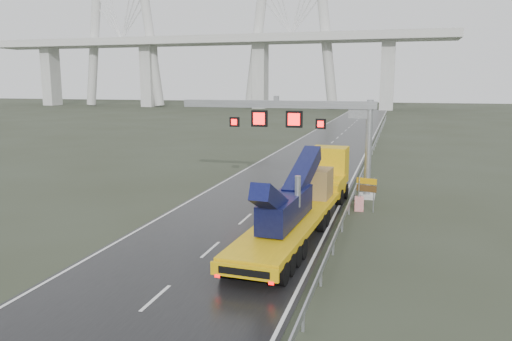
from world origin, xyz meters
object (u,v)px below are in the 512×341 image
(exit_sign_pair, at_px, (366,188))
(heavy_haul_truck, at_px, (308,193))
(sign_gantry, at_px, (304,121))
(striped_barrier, at_px, (359,204))

(exit_sign_pair, bearing_deg, heavy_haul_truck, -121.40)
(sign_gantry, distance_m, heavy_haul_truck, 8.33)
(heavy_haul_truck, bearing_deg, striped_barrier, 51.16)
(heavy_haul_truck, xyz_separation_m, exit_sign_pair, (3.30, 3.08, -0.14))
(sign_gantry, height_order, striped_barrier, sign_gantry)
(exit_sign_pair, relative_size, striped_barrier, 2.34)
(striped_barrier, bearing_deg, heavy_haul_truck, -135.22)
(exit_sign_pair, height_order, striped_barrier, exit_sign_pair)
(exit_sign_pair, bearing_deg, sign_gantry, 156.16)
(sign_gantry, distance_m, striped_barrier, 7.93)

